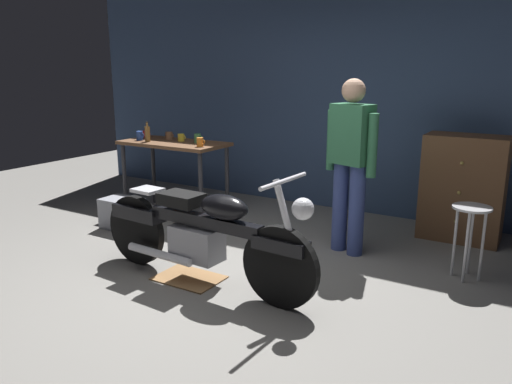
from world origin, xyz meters
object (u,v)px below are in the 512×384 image
motorcycle (202,232)px  bottle (147,133)px  mug_green_speckled (198,138)px  shop_stool (471,223)px  mug_red_diner (146,134)px  wooden_dresser (463,188)px  mug_brown_stoneware (169,136)px  mug_yellow_tall (181,137)px  mug_orange_travel (200,142)px  mug_blue_enamel (140,136)px  storage_bin (122,213)px  person_standing (350,159)px

motorcycle → bottle: bearing=147.0°
mug_green_speckled → bottle: bearing=-159.9°
shop_stool → mug_red_diner: 3.99m
motorcycle → wooden_dresser: (1.63, 2.31, 0.10)m
wooden_dresser → mug_brown_stoneware: 3.44m
mug_yellow_tall → shop_stool: bearing=-5.1°
mug_orange_travel → wooden_dresser: bearing=20.2°
shop_stool → bottle: (-3.67, 0.07, 0.50)m
mug_brown_stoneware → mug_blue_enamel: 0.35m
bottle → shop_stool: bearing=-1.1°
storage_bin → mug_red_diner: 1.22m
wooden_dresser → motorcycle: bearing=-125.2°
person_standing → storage_bin: bearing=31.4°
mug_orange_travel → person_standing: bearing=-0.2°
mug_brown_stoneware → mug_yellow_tall: 0.23m
motorcycle → mug_brown_stoneware: (-1.71, 1.60, 0.50)m
storage_bin → mug_blue_enamel: bearing=114.5°
motorcycle → storage_bin: motorcycle is taller
mug_red_diner → mug_green_speckled: size_ratio=1.02×
shop_stool → mug_brown_stoneware: mug_brown_stoneware is taller
motorcycle → shop_stool: 2.25m
motorcycle → mug_orange_travel: (-1.02, 1.33, 0.50)m
person_standing → mug_orange_travel: (-1.78, 0.01, 0.03)m
storage_bin → mug_brown_stoneware: 1.17m
mug_green_speckled → mug_orange_travel: mug_green_speckled is taller
mug_yellow_tall → mug_red_diner: bearing=177.2°
motorcycle → mug_blue_enamel: size_ratio=19.08×
mug_green_speckled → bottle: (-0.59, -0.22, 0.04)m
motorcycle → mug_brown_stoneware: motorcycle is taller
person_standing → mug_yellow_tall: 2.25m
motorcycle → mug_orange_travel: size_ratio=20.17×
shop_stool → person_standing: bearing=176.2°
motorcycle → mug_blue_enamel: bearing=148.6°
mug_red_diner → mug_blue_enamel: size_ratio=1.04×
wooden_dresser → bottle: bottle is taller
mug_red_diner → mug_blue_enamel: 0.25m
motorcycle → mug_red_diner: size_ratio=18.37×
shop_stool → mug_orange_travel: mug_orange_travel is taller
mug_green_speckled → mug_red_diner: bearing=176.9°
shop_stool → motorcycle: bearing=-146.1°
mug_blue_enamel → mug_green_speckled: bearing=13.2°
mug_orange_travel → mug_green_speckled: bearing=133.2°
mug_brown_stoneware → mug_yellow_tall: mug_brown_stoneware is taller
mug_orange_travel → mug_blue_enamel: mug_blue_enamel is taller
wooden_dresser → mug_yellow_tall: wooden_dresser is taller
mug_red_diner → mug_orange_travel: mug_orange_travel is taller
mug_brown_stoneware → mug_green_speckled: bearing=-7.2°
bottle → wooden_dresser: bearing=16.1°
wooden_dresser → mug_orange_travel: bearing=-159.8°
shop_stool → mug_red_diner: bearing=175.2°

